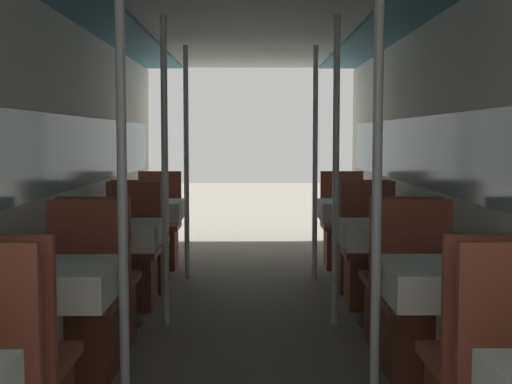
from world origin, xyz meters
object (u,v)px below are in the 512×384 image
(chair_right_far_2, at_px, (370,269))
(chair_right_near_3, at_px, (360,258))
(dining_table_left_1, at_px, (52,290))
(chair_right_near_2, at_px, (399,302))
(support_pole_left_1, at_px, (122,190))
(dining_table_left_2, at_px, (117,240))
(dining_table_right_1, at_px, (447,289))
(chair_left_near_2, at_px, (101,302))
(support_pole_left_3, at_px, (186,163))
(dining_table_right_2, at_px, (384,239))
(dining_table_left_3, at_px, (150,214))
(chair_left_far_3, at_px, (158,239))
(dining_table_right_3, at_px, (351,214))
(chair_left_far_1, at_px, (81,325))
(chair_right_far_1, at_px, (419,325))
(chair_left_far_2, at_px, (131,270))
(support_pole_left_2, at_px, (165,172))
(chair_right_far_3, at_px, (343,239))
(support_pole_right_3, at_px, (315,163))
(support_pole_right_2, at_px, (336,172))
(support_pole_right_1, at_px, (377,190))
(chair_left_near_3, at_px, (141,258))

(chair_right_far_2, xyz_separation_m, chair_right_near_3, (0.00, 0.57, 0.00))
(dining_table_left_1, relative_size, chair_right_near_2, 0.75)
(dining_table_left_1, height_order, support_pole_left_1, support_pole_left_1)
(support_pole_left_1, xyz_separation_m, dining_table_left_2, (-0.36, 1.72, -0.50))
(chair_right_near_3, bearing_deg, dining_table_right_1, -90.00)
(chair_left_near_2, bearing_deg, chair_right_near_3, 41.09)
(dining_table_left_1, distance_m, chair_left_near_2, 1.19)
(support_pole_left_3, relative_size, dining_table_right_2, 2.97)
(dining_table_left_2, bearing_deg, dining_table_left_3, 90.00)
(chair_left_far_3, height_order, dining_table_right_3, chair_left_far_3)
(chair_left_far_1, relative_size, dining_table_right_3, 1.33)
(chair_right_far_1, height_order, dining_table_right_3, chair_right_far_1)
(chair_right_near_3, bearing_deg, chair_right_far_2, -90.00)
(chair_left_far_3, bearing_deg, chair_left_far_2, 90.00)
(support_pole_left_2, relative_size, chair_right_far_2, 2.23)
(chair_left_far_2, bearing_deg, chair_right_near_3, -163.92)
(support_pole_left_2, xyz_separation_m, chair_right_far_3, (1.61, 2.29, -0.83))
(chair_left_far_1, relative_size, chair_right_near_3, 1.00)
(support_pole_left_2, height_order, chair_right_far_2, support_pole_left_2)
(chair_left_far_2, height_order, chair_right_near_3, same)
(chair_left_far_2, bearing_deg, dining_table_left_2, 90.00)
(dining_table_right_1, xyz_separation_m, chair_right_far_1, (0.00, 0.58, -0.33))
(dining_table_left_2, relative_size, chair_right_far_1, 0.75)
(support_pole_right_3, bearing_deg, support_pole_left_3, 180.00)
(support_pole_right_2, xyz_separation_m, chair_right_far_3, (0.36, 2.29, -0.83))
(dining_table_right_2, relative_size, chair_right_near_2, 0.75)
(chair_right_far_1, distance_m, chair_right_far_2, 1.72)
(chair_right_far_2, bearing_deg, chair_left_near_2, 30.28)
(dining_table_left_1, distance_m, support_pole_right_3, 3.83)
(support_pole_right_2, bearing_deg, support_pole_right_1, -90.00)
(dining_table_left_3, bearing_deg, chair_left_far_1, -90.00)
(dining_table_left_1, xyz_separation_m, chair_left_near_2, (0.00, 1.14, -0.33))
(chair_right_far_2, bearing_deg, chair_right_near_3, -90.00)
(chair_left_far_2, distance_m, support_pole_right_3, 2.14)
(dining_table_left_2, height_order, dining_table_right_1, same)
(dining_table_left_1, relative_size, chair_left_far_1, 0.75)
(dining_table_left_3, xyz_separation_m, chair_right_far_3, (1.97, 0.58, -0.33))
(dining_table_left_3, distance_m, chair_right_near_2, 3.04)
(dining_table_left_3, distance_m, support_pole_right_3, 1.69)
(chair_left_near_2, xyz_separation_m, chair_right_far_3, (1.97, 2.87, 0.00))
(chair_left_near_2, distance_m, support_pole_right_1, 2.14)
(dining_table_right_1, xyz_separation_m, dining_table_right_2, (0.00, 1.72, 0.00))
(chair_left_far_3, xyz_separation_m, chair_right_far_3, (1.97, 0.00, 0.00))
(dining_table_right_1, xyz_separation_m, chair_right_far_3, (0.00, 4.01, -0.33))
(chair_left_near_2, relative_size, dining_table_right_3, 1.33)
(dining_table_left_2, height_order, chair_right_near_2, chair_right_near_2)
(chair_left_far_2, height_order, chair_left_near_3, same)
(chair_left_near_3, xyz_separation_m, dining_table_right_2, (1.97, -1.14, 0.33))
(dining_table_left_2, distance_m, chair_left_near_3, 1.19)
(dining_table_right_1, relative_size, dining_table_right_3, 1.00)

